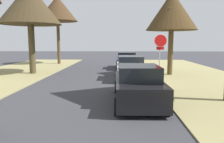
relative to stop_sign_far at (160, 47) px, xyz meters
The scene contains 7 objects.
stop_sign_far is the anchor object (origin of this frame).
street_tree_right_mid_b 4.02m from the stop_sign_far, 65.08° to the left, with size 3.78×3.78×6.17m.
street_tree_left_mid_b 10.43m from the stop_sign_far, 161.83° to the left, with size 4.75×4.75×6.85m.
street_tree_left_far 15.07m from the stop_sign_far, 130.90° to the left, with size 4.45×4.45×7.57m.
parked_sedan_black 5.47m from the stop_sign_far, 110.04° to the right, with size 2.00×4.43×1.57m.
parked_sedan_white 2.57m from the stop_sign_far, 149.11° to the left, with size 2.00×4.43×1.57m.
parked_sedan_navy 7.44m from the stop_sign_far, 105.05° to the left, with size 2.00×4.43×1.57m.
Camera 1 is at (1.60, -0.67, 2.50)m, focal length 34.87 mm.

